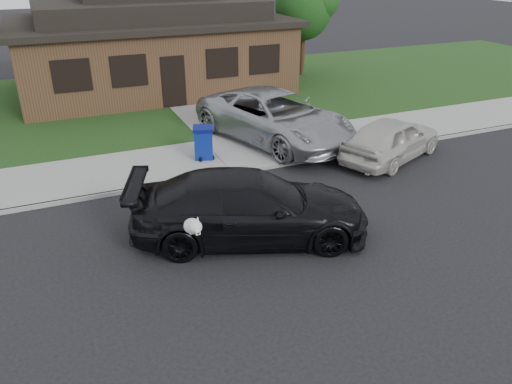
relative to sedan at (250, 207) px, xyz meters
name	(u,v)px	position (x,y,z in m)	size (l,w,h in m)	color
ground	(130,261)	(-2.84, 0.10, -0.80)	(120.00, 120.00, 0.00)	black
sidewalk	(99,174)	(-2.84, 5.10, -0.74)	(60.00, 3.00, 0.12)	gray
curb	(106,194)	(-2.84, 3.60, -0.74)	(60.00, 0.12, 0.12)	gray
lawn	(74,107)	(-2.84, 13.10, -0.74)	(60.00, 13.00, 0.13)	#193814
driveway	(227,109)	(3.16, 10.10, -0.73)	(4.50, 13.00, 0.14)	gray
sedan	(250,207)	(0.00, 0.00, 0.00)	(5.95, 3.95, 1.60)	black
minivan	(275,117)	(3.27, 5.57, 0.19)	(2.84, 6.15, 1.71)	#A0A3A7
white_compact	(392,139)	(6.13, 2.76, -0.09)	(1.67, 4.15, 1.42)	beige
recycling_bin	(204,142)	(0.49, 5.01, -0.16)	(0.79, 0.79, 1.04)	navy
house	(151,45)	(1.16, 15.10, 1.33)	(12.60, 8.60, 4.65)	#422B1C
tree_1	(307,4)	(9.30, 14.50, 2.91)	(3.15, 3.00, 5.25)	#332114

